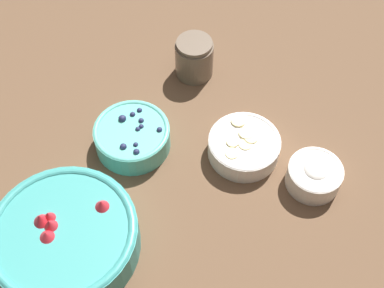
{
  "coord_description": "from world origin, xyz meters",
  "views": [
    {
      "loc": [
        -0.28,
        -0.5,
        0.89
      ],
      "look_at": [
        0.04,
        -0.0,
        0.04
      ],
      "focal_mm": 50.0,
      "sensor_mm": 36.0,
      "label": 1
    }
  ],
  "objects": [
    {
      "name": "ground_plane",
      "position": [
        0.0,
        0.0,
        0.0
      ],
      "size": [
        4.0,
        4.0,
        0.0
      ],
      "primitive_type": "plane",
      "color": "brown"
    },
    {
      "name": "bowl_strawberries",
      "position": [
        -0.25,
        -0.05,
        0.04
      ],
      "size": [
        0.26,
        0.26,
        0.09
      ],
      "color": "teal",
      "rests_on": "ground_plane"
    },
    {
      "name": "bowl_blueberries",
      "position": [
        -0.05,
        0.08,
        0.03
      ],
      "size": [
        0.15,
        0.15,
        0.06
      ],
      "color": "#56B7A8",
      "rests_on": "ground_plane"
    },
    {
      "name": "bowl_bananas",
      "position": [
        0.13,
        -0.05,
        0.03
      ],
      "size": [
        0.14,
        0.14,
        0.05
      ],
      "color": "white",
      "rests_on": "ground_plane"
    },
    {
      "name": "bowl_cream",
      "position": [
        0.2,
        -0.18,
        0.03
      ],
      "size": [
        0.1,
        0.1,
        0.06
      ],
      "color": "white",
      "rests_on": "ground_plane"
    },
    {
      "name": "jar_chocolate",
      "position": [
        0.16,
        0.19,
        0.04
      ],
      "size": [
        0.08,
        0.08,
        0.09
      ],
      "color": "brown",
      "rests_on": "ground_plane"
    }
  ]
}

